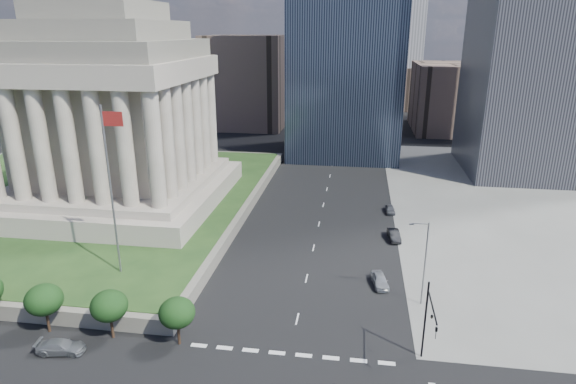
% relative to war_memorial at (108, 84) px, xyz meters
% --- Properties ---
extents(ground, '(500.00, 500.00, 0.00)m').
position_rel_war_memorial_xyz_m(ground, '(34.00, 52.00, -21.40)').
color(ground, black).
rests_on(ground, ground).
extents(plaza_terrace, '(66.00, 70.00, 1.80)m').
position_rel_war_memorial_xyz_m(plaza_terrace, '(-11.00, 2.00, -20.50)').
color(plaza_terrace, slate).
rests_on(plaza_terrace, ground).
extents(plaza_lawn, '(64.00, 68.00, 0.10)m').
position_rel_war_memorial_xyz_m(plaza_lawn, '(-11.00, 2.00, -19.55)').
color(plaza_lawn, '#1D3A17').
rests_on(plaza_lawn, plaza_terrace).
extents(war_memorial, '(34.00, 34.00, 39.00)m').
position_rel_war_memorial_xyz_m(war_memorial, '(0.00, 0.00, 0.00)').
color(war_memorial, gray).
rests_on(war_memorial, plaza_lawn).
extents(flagpole, '(2.52, 0.24, 20.00)m').
position_rel_war_memorial_xyz_m(flagpole, '(12.17, -24.00, -8.29)').
color(flagpole, slate).
rests_on(flagpole, plaza_lawn).
extents(midrise_glass, '(26.00, 26.00, 60.00)m').
position_rel_war_memorial_xyz_m(midrise_glass, '(36.00, 47.00, 8.60)').
color(midrise_glass, black).
rests_on(midrise_glass, ground).
extents(building_filler_ne, '(20.00, 30.00, 20.00)m').
position_rel_war_memorial_xyz_m(building_filler_ne, '(66.00, 82.00, -11.40)').
color(building_filler_ne, brown).
rests_on(building_filler_ne, ground).
extents(building_filler_nw, '(24.00, 30.00, 28.00)m').
position_rel_war_memorial_xyz_m(building_filler_nw, '(4.00, 82.00, -7.40)').
color(building_filler_nw, brown).
rests_on(building_filler_nw, ground).
extents(traffic_signal_ne, '(0.30, 5.74, 8.00)m').
position_rel_war_memorial_xyz_m(traffic_signal_ne, '(46.50, -34.30, -16.15)').
color(traffic_signal_ne, black).
rests_on(traffic_signal_ne, ground).
extents(street_lamp_north, '(2.13, 0.22, 10.00)m').
position_rel_war_memorial_xyz_m(street_lamp_north, '(47.33, -23.00, -15.74)').
color(street_lamp_north, slate).
rests_on(street_lamp_north, ground).
extents(suv_grey, '(4.78, 2.49, 1.32)m').
position_rel_war_memorial_xyz_m(suv_grey, '(12.26, -37.00, -20.74)').
color(suv_grey, slate).
rests_on(suv_grey, ground).
extents(parked_sedan_near, '(4.45, 2.40, 1.44)m').
position_rel_war_memorial_xyz_m(parked_sedan_near, '(43.00, -19.40, -20.68)').
color(parked_sedan_near, '#999CA1').
rests_on(parked_sedan_near, ground).
extents(parked_sedan_mid, '(4.43, 2.01, 1.41)m').
position_rel_war_memorial_xyz_m(parked_sedan_mid, '(45.50, -5.37, -20.69)').
color(parked_sedan_mid, black).
rests_on(parked_sedan_mid, ground).
extents(parked_sedan_far, '(3.80, 1.76, 1.26)m').
position_rel_war_memorial_xyz_m(parked_sedan_far, '(45.50, 5.79, -20.77)').
color(parked_sedan_far, '#525559').
rests_on(parked_sedan_far, ground).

